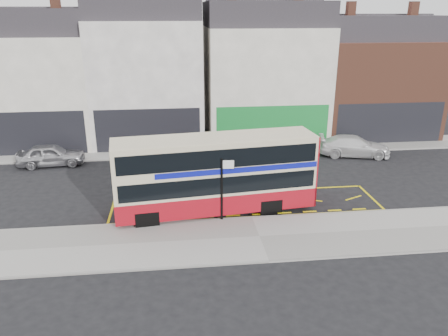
{
  "coord_description": "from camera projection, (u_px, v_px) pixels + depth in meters",
  "views": [
    {
      "loc": [
        -3.56,
        -19.37,
        9.75
      ],
      "look_at": [
        -1.12,
        2.0,
        1.9
      ],
      "focal_mm": 35.0,
      "sensor_mm": 36.0,
      "label": 1
    }
  ],
  "objects": [
    {
      "name": "street_tree_left",
      "position": [
        24.0,
        99.0,
        30.53
      ],
      "size": [
        2.62,
        2.62,
        5.65
      ],
      "color": "#2E2114",
      "rests_on": "ground"
    },
    {
      "name": "double_decker_bus",
      "position": [
        216.0,
        174.0,
        21.58
      ],
      "size": [
        10.11,
        3.41,
        3.96
      ],
      "rotation": [
        0.0,
        0.0,
        0.11
      ],
      "color": "beige",
      "rests_on": "ground"
    },
    {
      "name": "car_silver",
      "position": [
        51.0,
        155.0,
        28.68
      ],
      "size": [
        4.38,
        2.07,
        1.45
      ],
      "primitive_type": "imported",
      "rotation": [
        0.0,
        0.0,
        1.66
      ],
      "color": "#B7B6BB",
      "rests_on": "ground"
    },
    {
      "name": "kerb",
      "position": [
        252.0,
        218.0,
        21.43
      ],
      "size": [
        40.0,
        0.15,
        0.15
      ],
      "primitive_type": "cube",
      "color": "gray",
      "rests_on": "ground"
    },
    {
      "name": "terrace_right",
      "position": [
        372.0,
        77.0,
        35.56
      ],
      "size": [
        9.0,
        8.01,
        10.3
      ],
      "color": "brown",
      "rests_on": "ground"
    },
    {
      "name": "bus_stop_post",
      "position": [
        223.0,
        183.0,
        20.58
      ],
      "size": [
        0.77,
        0.16,
        3.12
      ],
      "rotation": [
        0.0,
        0.0,
        -0.08
      ],
      "color": "black",
      "rests_on": "pavement"
    },
    {
      "name": "car_grey",
      "position": [
        220.0,
        148.0,
        30.47
      ],
      "size": [
        3.83,
        1.5,
        1.24
      ],
      "primitive_type": "imported",
      "rotation": [
        0.0,
        0.0,
        1.62
      ],
      "color": "#43474B",
      "rests_on": "ground"
    },
    {
      "name": "pavement",
      "position": [
        259.0,
        238.0,
        19.63
      ],
      "size": [
        40.0,
        4.0,
        0.15
      ],
      "primitive_type": "cube",
      "color": "#9C9994",
      "rests_on": "ground"
    },
    {
      "name": "ground",
      "position": [
        251.0,
        216.0,
        21.8
      ],
      "size": [
        120.0,
        120.0,
        0.0
      ],
      "primitive_type": "plane",
      "color": "black",
      "rests_on": "ground"
    },
    {
      "name": "road_markings",
      "position": [
        246.0,
        203.0,
        23.3
      ],
      "size": [
        14.0,
        3.4,
        0.01
      ],
      "primitive_type": null,
      "color": "yellow",
      "rests_on": "ground"
    },
    {
      "name": "terrace_far_left",
      "position": [
        40.0,
        79.0,
        32.7
      ],
      "size": [
        8.0,
        8.01,
        10.8
      ],
      "color": "white",
      "rests_on": "ground"
    },
    {
      "name": "street_tree_right",
      "position": [
        310.0,
        94.0,
        32.47
      ],
      "size": [
        2.6,
        2.6,
        5.61
      ],
      "color": "#2E2114",
      "rests_on": "ground"
    },
    {
      "name": "car_white",
      "position": [
        354.0,
        146.0,
        30.59
      ],
      "size": [
        5.21,
        3.04,
        1.42
      ],
      "primitive_type": "imported",
      "rotation": [
        0.0,
        0.0,
        1.34
      ],
      "color": "white",
      "rests_on": "ground"
    },
    {
      "name": "far_pavement",
      "position": [
        225.0,
        149.0,
        32.05
      ],
      "size": [
        50.0,
        3.0,
        0.15
      ],
      "primitive_type": "cube",
      "color": "#9C9994",
      "rests_on": "ground"
    },
    {
      "name": "terrace_green_shop",
      "position": [
        263.0,
        72.0,
        34.43
      ],
      "size": [
        9.0,
        8.01,
        11.3
      ],
      "color": "white",
      "rests_on": "ground"
    },
    {
      "name": "terrace_left",
      "position": [
        148.0,
        71.0,
        33.38
      ],
      "size": [
        8.0,
        8.01,
        11.8
      ],
      "color": "white",
      "rests_on": "ground"
    }
  ]
}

